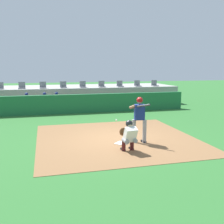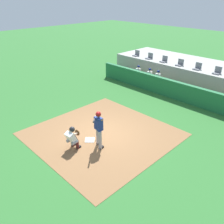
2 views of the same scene
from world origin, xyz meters
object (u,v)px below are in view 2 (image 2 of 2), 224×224
stadium_seat_3 (180,64)px  stadium_seat_2 (164,60)px  catcher_crouched (73,137)px  dugout_player_2 (157,79)px  stadium_seat_5 (217,72)px  home_plate (90,140)px  stadium_seat_0 (136,54)px  batter_at_plate (99,127)px  dugout_player_1 (148,76)px  stadium_seat_4 (198,68)px  dugout_player_0 (137,73)px  stadium_seat_1 (150,57)px

stadium_seat_3 → stadium_seat_2: bearing=180.0°
catcher_crouched → dugout_player_2: dugout_player_2 is taller
stadium_seat_5 → home_plate: bearing=-98.1°
stadium_seat_0 → stadium_seat_3: (4.33, 0.00, 0.00)m
batter_at_plate → stadium_seat_2: stadium_seat_2 is taller
dugout_player_1 → batter_at_plate: bearing=-66.8°
stadium_seat_5 → stadium_seat_2: bearing=180.0°
dugout_player_1 → stadium_seat_4: stadium_seat_4 is taller
home_plate → batter_at_plate: 1.23m
dugout_player_0 → dugout_player_1: bearing=0.0°
home_plate → stadium_seat_3: size_ratio=0.92×
dugout_player_1 → stadium_seat_3: stadium_seat_3 is taller
stadium_seat_0 → catcher_crouched: bearing=-62.6°
catcher_crouched → home_plate: bearing=88.4°
dugout_player_0 → stadium_seat_2: 2.44m
stadium_seat_3 → catcher_crouched: bearing=-82.7°
catcher_crouched → dugout_player_2: size_ratio=1.47×
dugout_player_2 → stadium_seat_4: size_ratio=2.71×
catcher_crouched → dugout_player_1: dugout_player_1 is taller
catcher_crouched → stadium_seat_4: size_ratio=3.99×
home_plate → stadium_seat_0: bearing=119.6°
stadium_seat_1 → dugout_player_2: bearing=-41.5°
stadium_seat_0 → stadium_seat_4: size_ratio=1.00×
dugout_player_1 → stadium_seat_4: 3.57m
dugout_player_0 → stadium_seat_3: bearing=39.4°
catcher_crouched → stadium_seat_1: 11.95m
catcher_crouched → stadium_seat_2: (-2.86, 11.11, 0.93)m
dugout_player_0 → stadium_seat_3: (2.48, 2.03, 0.86)m
batter_at_plate → stadium_seat_2: size_ratio=3.76×
home_plate → stadium_seat_3: (-1.44, 10.18, 1.51)m
catcher_crouched → dugout_player_2: 9.30m
dugout_player_1 → stadium_seat_2: (-0.08, 2.03, 0.86)m
stadium_seat_4 → stadium_seat_0: bearing=180.0°
dugout_player_0 → batter_at_plate: bearing=-60.5°
home_plate → catcher_crouched: catcher_crouched is taller
batter_at_plate → dugout_player_0: 9.38m
catcher_crouched → dugout_player_1: (-2.78, 9.08, 0.07)m
dugout_player_2 → stadium_seat_0: size_ratio=2.71×
dugout_player_0 → stadium_seat_0: stadium_seat_0 is taller
stadium_seat_2 → stadium_seat_4: bearing=0.0°
batter_at_plate → stadium_seat_4: (-0.69, 10.19, 0.50)m
dugout_player_2 → stadium_seat_2: (-0.85, 2.03, 0.86)m
batter_at_plate → stadium_seat_3: stadium_seat_3 is taller
stadium_seat_3 → stadium_seat_4: bearing=0.0°
stadium_seat_1 → stadium_seat_3: same height
dugout_player_2 → stadium_seat_1: bearing=138.5°
dugout_player_0 → dugout_player_2: (1.89, 0.00, 0.00)m
batter_at_plate → stadium_seat_4: size_ratio=3.76×
batter_at_plate → dugout_player_2: batter_at_plate is taller
catcher_crouched → stadium_seat_5: bearing=82.5°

